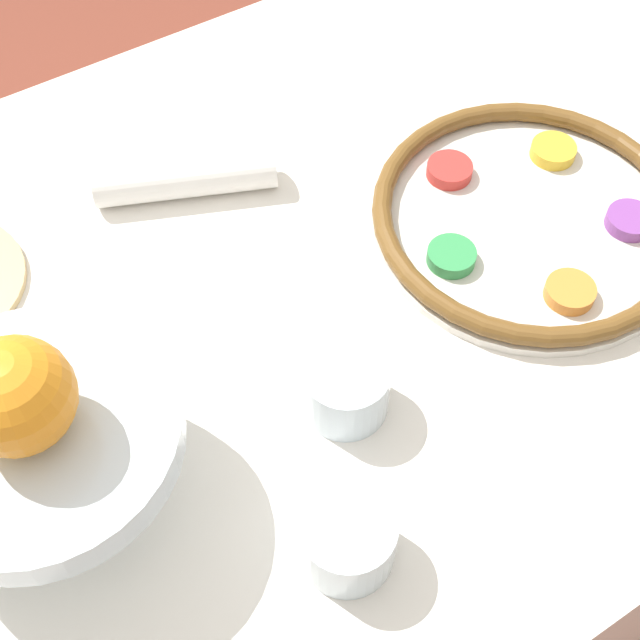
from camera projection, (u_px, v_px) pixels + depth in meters
ground_plane at (289, 569)px, 1.48m from camera, size 8.00×8.00×0.00m
dining_table at (281, 470)px, 1.17m from camera, size 1.31×0.82×0.76m
seder_plate at (530, 217)px, 0.90m from camera, size 0.32×0.32×0.03m
fruit_stand at (40, 441)px, 0.68m from camera, size 0.22×0.22×0.11m
orange_fruit at (15, 396)px, 0.62m from camera, size 0.09×0.09×0.09m
napkin_roll at (182, 179)px, 0.92m from camera, size 0.19×0.11×0.04m
cup_near at (344, 389)px, 0.77m from camera, size 0.08×0.08×0.06m
cup_mid at (347, 540)px, 0.69m from camera, size 0.08×0.08×0.06m
spoon at (174, 164)px, 0.96m from camera, size 0.14×0.07×0.01m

